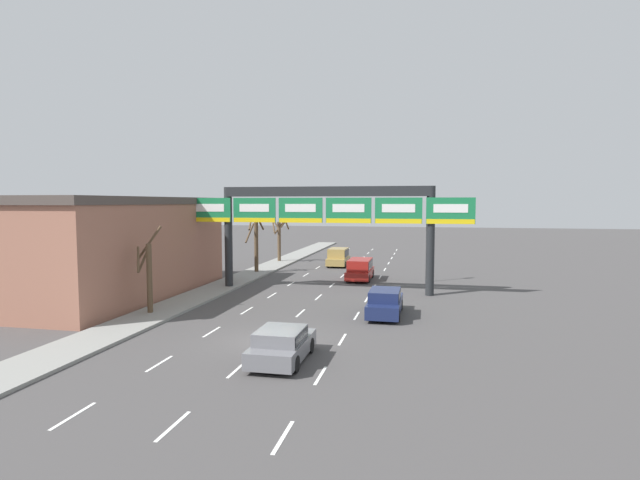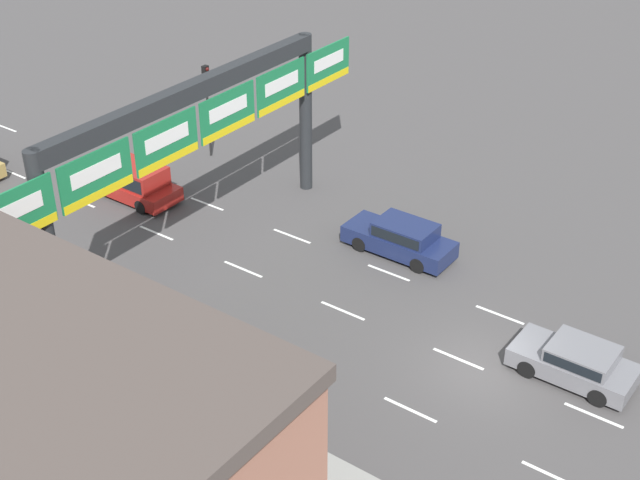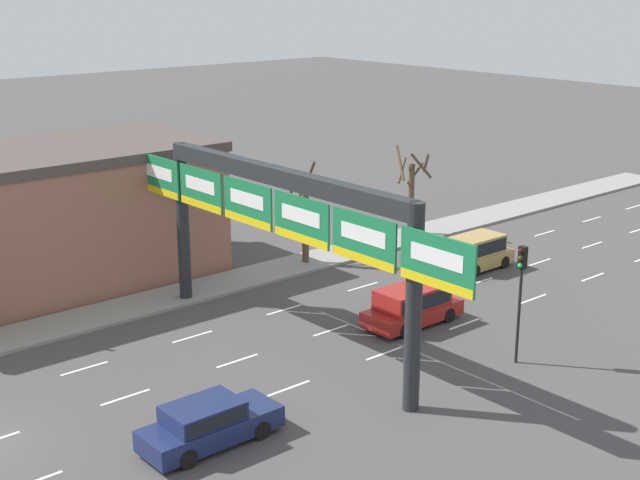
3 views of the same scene
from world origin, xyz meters
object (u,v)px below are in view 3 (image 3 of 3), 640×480
(suv_red, at_px, (412,304))
(traffic_light_near_gantry, at_px, (521,281))
(tree_bare_closest, at_px, (305,212))
(suv_gold, at_px, (477,251))
(tree_bare_third, at_px, (412,188))
(sign_gantry, at_px, (279,214))
(car_navy, at_px, (208,422))

(suv_red, bearing_deg, traffic_light_near_gantry, 1.54)
(suv_red, height_order, tree_bare_closest, tree_bare_closest)
(suv_red, height_order, suv_gold, suv_gold)
(suv_red, bearing_deg, tree_bare_closest, 168.63)
(tree_bare_closest, xyz_separation_m, tree_bare_third, (-0.27, 8.38, -0.03))
(sign_gantry, bearing_deg, tree_bare_closest, 135.18)
(suv_gold, distance_m, tree_bare_closest, 9.30)
(sign_gantry, height_order, traffic_light_near_gantry, sign_gantry)
(suv_red, relative_size, suv_gold, 1.19)
(sign_gantry, xyz_separation_m, suv_gold, (-1.51, 14.33, -4.69))
(traffic_light_near_gantry, bearing_deg, sign_gantry, -140.04)
(car_navy, bearing_deg, suv_red, 103.56)
(car_navy, bearing_deg, traffic_light_near_gantry, 79.19)
(traffic_light_near_gantry, bearing_deg, suv_red, -178.46)
(car_navy, relative_size, suv_red, 1.02)
(sign_gantry, bearing_deg, suv_red, 73.54)
(traffic_light_near_gantry, xyz_separation_m, tree_bare_closest, (-15.36, 1.82, -0.53))
(sign_gantry, bearing_deg, car_navy, -54.47)
(car_navy, height_order, traffic_light_near_gantry, traffic_light_near_gantry)
(traffic_light_near_gantry, relative_size, tree_bare_third, 0.93)
(tree_bare_closest, height_order, tree_bare_third, tree_bare_closest)
(suv_gold, bearing_deg, sign_gantry, -83.98)
(sign_gantry, bearing_deg, tree_bare_third, 116.88)
(sign_gantry, relative_size, suv_gold, 5.21)
(suv_gold, bearing_deg, tree_bare_third, 163.42)
(suv_gold, height_order, tree_bare_closest, tree_bare_closest)
(sign_gantry, distance_m, car_navy, 9.69)
(suv_red, distance_m, tree_bare_third, 14.56)
(tree_bare_third, bearing_deg, suv_red, -45.81)
(car_navy, distance_m, suv_red, 13.18)
(suv_red, relative_size, traffic_light_near_gantry, 0.97)
(sign_gantry, distance_m, suv_gold, 15.16)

